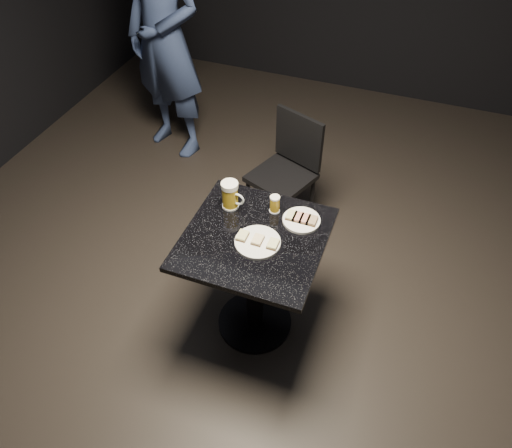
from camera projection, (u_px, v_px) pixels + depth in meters
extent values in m
plane|color=black|center=(255.00, 323.00, 3.02)|extent=(6.00, 6.00, 0.00)
cylinder|color=white|center=(258.00, 242.00, 2.46)|extent=(0.23, 0.23, 0.01)
cylinder|color=white|center=(301.00, 220.00, 2.57)|extent=(0.20, 0.20, 0.01)
imported|color=navy|center=(165.00, 38.00, 3.69)|extent=(0.79, 0.62, 1.89)
cylinder|color=black|center=(255.00, 321.00, 3.01)|extent=(0.44, 0.44, 0.03)
cylinder|color=black|center=(255.00, 284.00, 2.76)|extent=(0.10, 0.10, 0.69)
cube|color=black|center=(255.00, 239.00, 2.51)|extent=(0.70, 0.70, 0.03)
cylinder|color=silver|center=(231.00, 205.00, 2.66)|extent=(0.09, 0.09, 0.01)
cylinder|color=gold|center=(230.00, 196.00, 2.61)|extent=(0.08, 0.08, 0.12)
cylinder|color=white|center=(230.00, 185.00, 2.56)|extent=(0.09, 0.09, 0.03)
torus|color=white|center=(238.00, 199.00, 2.59)|extent=(0.08, 0.01, 0.08)
cylinder|color=white|center=(275.00, 210.00, 2.63)|extent=(0.06, 0.06, 0.01)
cylinder|color=gold|center=(275.00, 204.00, 2.60)|extent=(0.05, 0.05, 0.08)
cylinder|color=white|center=(275.00, 198.00, 2.57)|extent=(0.05, 0.05, 0.01)
cube|color=black|center=(281.00, 178.00, 3.31)|extent=(0.47, 0.47, 0.04)
cylinder|color=black|center=(248.00, 205.00, 3.46)|extent=(0.03, 0.03, 0.43)
cylinder|color=black|center=(283.00, 226.00, 3.31)|extent=(0.03, 0.03, 0.43)
cylinder|color=black|center=(277.00, 184.00, 3.63)|extent=(0.03, 0.03, 0.43)
cylinder|color=black|center=(311.00, 203.00, 3.48)|extent=(0.03, 0.03, 0.43)
cube|color=black|center=(299.00, 139.00, 3.24)|extent=(0.35, 0.16, 0.37)
cube|color=#4C3521|center=(243.00, 236.00, 2.47)|extent=(0.05, 0.07, 0.01)
cube|color=#D1D184|center=(242.00, 235.00, 2.47)|extent=(0.05, 0.07, 0.01)
cube|color=#4C3521|center=(258.00, 240.00, 2.45)|extent=(0.05, 0.07, 0.01)
cube|color=beige|center=(258.00, 239.00, 2.45)|extent=(0.05, 0.07, 0.01)
cube|color=#4C3521|center=(273.00, 245.00, 2.43)|extent=(0.05, 0.07, 0.01)
cube|color=#D1D184|center=(273.00, 243.00, 2.43)|extent=(0.05, 0.07, 0.01)
cube|color=#4C3521|center=(291.00, 216.00, 2.58)|extent=(0.05, 0.07, 0.01)
cube|color=#D1D184|center=(291.00, 215.00, 2.57)|extent=(0.05, 0.07, 0.01)
cube|color=#4C3521|center=(298.00, 218.00, 2.57)|extent=(0.05, 0.07, 0.01)
cube|color=tan|center=(298.00, 216.00, 2.56)|extent=(0.05, 0.07, 0.01)
cube|color=#4C3521|center=(305.00, 219.00, 2.56)|extent=(0.05, 0.07, 0.01)
cube|color=tan|center=(305.00, 218.00, 2.55)|extent=(0.05, 0.07, 0.01)
cube|color=#4C3521|center=(312.00, 221.00, 2.55)|extent=(0.05, 0.07, 0.01)
cube|color=#8C7251|center=(312.00, 220.00, 2.54)|extent=(0.05, 0.07, 0.01)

